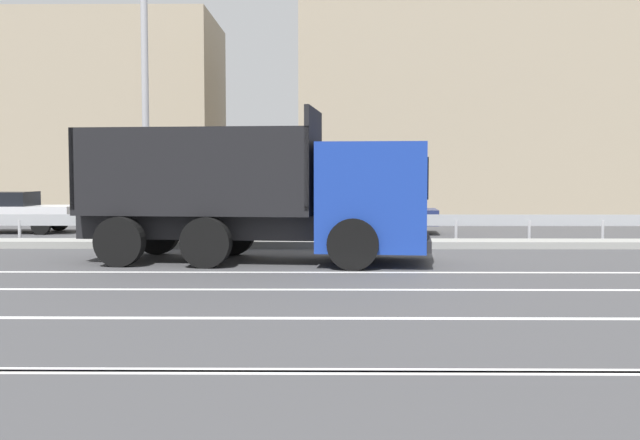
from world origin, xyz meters
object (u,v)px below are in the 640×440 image
object	(u,v)px
dump_truck	(301,203)
median_road_sign	(384,206)
parked_car_2	(8,212)
parked_car_4	(365,213)
street_lamp_1	(143,70)
parked_car_3	(203,213)

from	to	relation	value
dump_truck	median_road_sign	xyz separation A→B (m)	(2.06, 3.34, -0.21)
parked_car_2	parked_car_4	bearing A→B (deg)	88.60
dump_truck	parked_car_4	xyz separation A→B (m)	(1.78, 7.73, -0.64)
street_lamp_1	parked_car_2	bearing A→B (deg)	139.25
median_road_sign	street_lamp_1	distance (m)	7.10
dump_truck	median_road_sign	size ratio (longest dim) A/B	3.72
street_lamp_1	parked_car_3	size ratio (longest dim) A/B	2.01
street_lamp_1	parked_car_2	distance (m)	8.46
dump_truck	street_lamp_1	distance (m)	6.07
street_lamp_1	parked_car_4	bearing A→B (deg)	38.54
median_road_sign	parked_car_3	world-z (taller)	median_road_sign
dump_truck	parked_car_2	world-z (taller)	dump_truck
parked_car_3	median_road_sign	bearing A→B (deg)	-127.38
street_lamp_1	parked_car_3	xyz separation A→B (m)	(0.68, 4.84, -3.90)
dump_truck	street_lamp_1	xyz separation A→B (m)	(-4.13, 3.03, 3.27)
parked_car_2	parked_car_3	size ratio (longest dim) A/B	1.08
dump_truck	parked_car_4	size ratio (longest dim) A/B	1.62
parked_car_4	parked_car_2	bearing A→B (deg)	92.62
street_lamp_1	parked_car_3	distance (m)	6.26
dump_truck	parked_car_3	xyz separation A→B (m)	(-3.45, 7.87, -0.64)
dump_truck	median_road_sign	distance (m)	3.93
parked_car_4	dump_truck	bearing A→B (deg)	170.72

